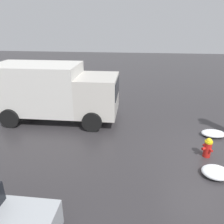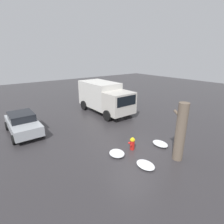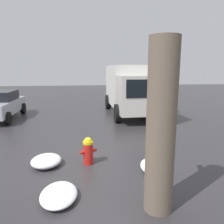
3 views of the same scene
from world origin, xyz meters
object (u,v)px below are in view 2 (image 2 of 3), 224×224
at_px(delivery_truck, 104,96).
at_px(parked_car, 23,123).
at_px(tree_trunk, 181,132).
at_px(fire_hydrant, 132,143).

xyz_separation_m(delivery_truck, parked_car, (-0.45, 7.13, -0.77)).
distance_m(tree_trunk, delivery_truck, 8.88).
height_order(fire_hydrant, tree_trunk, tree_trunk).
xyz_separation_m(fire_hydrant, parked_car, (6.18, 4.47, 0.35)).
height_order(tree_trunk, delivery_truck, tree_trunk).
bearing_deg(tree_trunk, delivery_truck, -9.36).
xyz_separation_m(fire_hydrant, tree_trunk, (-2.13, -1.22, 1.16)).
bearing_deg(delivery_truck, parked_car, 2.95).
distance_m(delivery_truck, parked_car, 7.19).
xyz_separation_m(fire_hydrant, delivery_truck, (6.63, -2.66, 1.12)).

